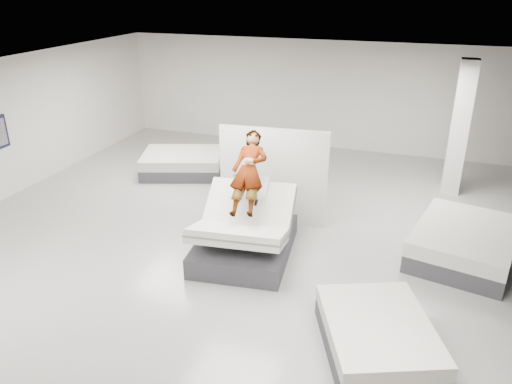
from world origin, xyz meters
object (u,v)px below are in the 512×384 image
person (249,183)px  flat_bed_left_far (182,163)px  flat_bed_right_far (464,243)px  divider_panel (273,176)px  remote (256,203)px  column (459,129)px  flat_bed_right_near (377,337)px  hero_bed (245,234)px

person → flat_bed_left_far: person is taller
flat_bed_right_far → divider_panel: bearing=175.4°
flat_bed_right_far → flat_bed_left_far: size_ratio=1.04×
remote → column: column is taller
flat_bed_right_near → flat_bed_right_far: bearing=68.7°
remote → divider_panel: divider_panel is taller
flat_bed_right_near → column: (1.03, 6.40, 1.34)m
hero_bed → remote: (0.22, -0.01, 0.69)m
hero_bed → remote: hero_bed is taller
remote → column: 5.69m
flat_bed_right_far → flat_bed_right_near: flat_bed_right_far is taller
hero_bed → column: bearing=50.3°
hero_bed → divider_panel: size_ratio=1.05×
flat_bed_right_far → column: 3.51m
column → flat_bed_right_near: bearing=-99.2°
remote → flat_bed_right_far: bearing=11.8°
hero_bed → divider_panel: 1.64m
remote → divider_panel: bearing=89.2°
person → column: column is taller
hero_bed → person: 0.95m
hero_bed → person: (-0.04, 0.31, 0.90)m
remote → flat_bed_left_far: size_ratio=0.06×
hero_bed → flat_bed_right_far: bearing=17.3°
flat_bed_right_far → column: bearing=93.3°
flat_bed_left_far → column: column is taller
person → divider_panel: 1.25m
column → hero_bed: bearing=-129.7°
remote → divider_panel: 1.54m
person → flat_bed_right_far: 4.16m
flat_bed_right_far → column: size_ratio=0.80×
person → divider_panel: person is taller
person → remote: bearing=-57.8°
person → flat_bed_right_near: (2.71, -2.24, -1.07)m
person → column: bearing=41.4°
hero_bed → remote: size_ratio=17.12×
divider_panel → flat_bed_right_far: bearing=-9.3°
flat_bed_right_near → flat_bed_left_far: 7.88m
flat_bed_right_near → remote: bearing=141.9°
hero_bed → flat_bed_right_far: size_ratio=0.94×
hero_bed → flat_bed_left_far: bearing=131.5°
hero_bed → flat_bed_right_near: hero_bed is taller
flat_bed_right_near → divider_panel: bearing=127.0°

